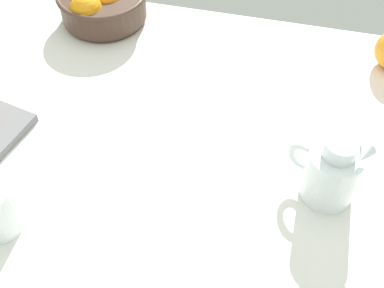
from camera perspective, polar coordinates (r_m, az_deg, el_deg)
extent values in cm
cube|color=white|center=(96.30, 1.11, -3.41)|extent=(135.07, 99.52, 3.00)
cylinder|color=#473328|center=(130.73, -9.78, 13.93)|extent=(19.03, 19.03, 1.20)
cylinder|color=#473328|center=(128.63, -10.01, 15.28)|extent=(20.68, 20.68, 6.27)
sphere|color=orange|center=(126.88, -9.39, 15.75)|extent=(7.59, 7.59, 7.59)
sphere|color=orange|center=(123.74, -11.88, 14.58)|extent=(7.90, 7.90, 7.90)
cylinder|color=white|center=(90.72, 15.47, -3.41)|extent=(9.47, 9.47, 10.89)
cylinder|color=white|center=(85.43, 16.43, -0.56)|extent=(5.59, 5.59, 3.14)
cone|color=white|center=(84.23, 18.88, -1.22)|extent=(3.71, 3.82, 2.80)
torus|color=white|center=(90.70, 12.51, -1.42)|extent=(6.01, 3.33, 5.99)
cylinder|color=#F7AD3F|center=(93.03, 15.10, -4.51)|extent=(8.71, 8.71, 4.94)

